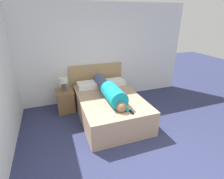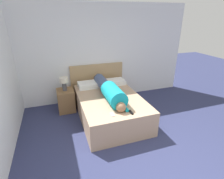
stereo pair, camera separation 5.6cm
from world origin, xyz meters
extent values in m
cube|color=white|center=(0.00, 3.29, 1.30)|extent=(5.28, 0.06, 2.60)
cube|color=tan|center=(-0.04, 2.08, 0.27)|extent=(1.37, 1.98, 0.55)
cube|color=tan|center=(-0.04, 3.22, 0.52)|extent=(1.49, 0.04, 1.04)
cube|color=brown|center=(-0.98, 2.81, 0.28)|extent=(0.41, 0.48, 0.55)
cylinder|color=#4C4C51|center=(-0.98, 2.81, 0.66)|extent=(0.11, 0.11, 0.21)
cylinder|color=beige|center=(-0.98, 2.81, 0.83)|extent=(0.21, 0.21, 0.13)
sphere|color=#936B4C|center=(-0.05, 1.39, 0.65)|extent=(0.20, 0.20, 0.20)
cylinder|color=#149EAD|center=(-0.05, 1.81, 0.73)|extent=(0.37, 0.72, 0.37)
cylinder|color=#47567A|center=(-0.05, 2.59, 0.69)|extent=(0.28, 0.85, 0.28)
cylinder|color=#149EAD|center=(0.06, 1.44, 0.58)|extent=(0.07, 0.22, 0.07)
cube|color=white|center=(-0.32, 2.83, 0.61)|extent=(0.64, 0.39, 0.13)
cube|color=white|center=(0.30, 2.83, 0.61)|extent=(0.61, 0.39, 0.12)
cube|color=black|center=(0.12, 1.29, 0.56)|extent=(0.04, 0.15, 0.02)
cube|color=#B2B7BC|center=(-0.23, 1.33, 0.56)|extent=(0.06, 0.13, 0.01)
camera|label=1|loc=(-1.22, -1.33, 2.27)|focal=28.00mm
camera|label=2|loc=(-1.16, -1.34, 2.27)|focal=28.00mm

